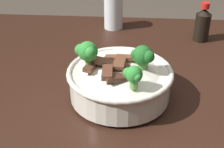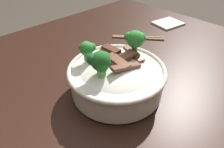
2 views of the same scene
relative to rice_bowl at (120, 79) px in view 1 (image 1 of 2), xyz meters
name	(u,v)px [view 1 (image 1 of 2)]	position (x,y,z in m)	size (l,w,h in m)	color
dining_table	(155,128)	(-0.09, 0.01, -0.13)	(1.46, 1.08, 0.78)	black
rice_bowl	(120,79)	(0.00, 0.00, 0.00)	(0.25, 0.25, 0.15)	silver
drinking_glass	(113,14)	(0.04, -0.43, 0.00)	(0.07, 0.07, 0.11)	white
soy_sauce_bottle	(202,24)	(-0.25, -0.34, 0.00)	(0.05, 0.05, 0.13)	black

